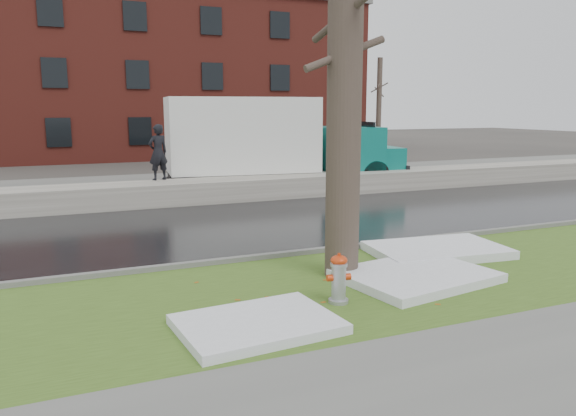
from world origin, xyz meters
name	(u,v)px	position (x,y,z in m)	size (l,w,h in m)	color
ground	(338,266)	(0.00, 0.00, 0.00)	(120.00, 120.00, 0.00)	#47423D
verge	(371,283)	(0.00, -1.25, 0.02)	(60.00, 4.50, 0.04)	#36511B
sidewalk	(535,370)	(0.00, -5.00, 0.03)	(60.00, 3.00, 0.05)	slate
road	(260,224)	(0.00, 4.50, 0.01)	(60.00, 7.00, 0.03)	black
parking_lot	(188,185)	(0.00, 13.00, 0.01)	(60.00, 9.00, 0.03)	slate
curb	(317,251)	(0.00, 1.00, 0.07)	(60.00, 0.15, 0.14)	slate
snowbank	(217,190)	(0.00, 8.70, 0.38)	(60.00, 1.60, 0.75)	#AEAA9F
brick_building	(157,80)	(2.00, 30.00, 5.00)	(26.00, 12.00, 10.00)	maroon
bg_tree_center	(29,104)	(-6.00, 26.00, 3.33)	(1.40, 1.62, 6.50)	brown
bg_tree_right	(379,105)	(16.00, 24.00, 3.33)	(1.40, 1.62, 6.50)	brown
fire_hydrant	(339,276)	(-1.07, -1.98, 0.48)	(0.41, 0.37, 0.83)	#9FA1A7
tree	(345,59)	(-0.29, -0.65, 4.01)	(1.64, 1.95, 7.88)	brown
box_truck	(271,142)	(2.65, 10.43, 1.87)	(10.72, 3.47, 3.54)	black
worker	(158,152)	(-1.84, 9.30, 1.68)	(0.68, 0.45, 1.86)	black
snow_patch_near	(416,276)	(0.82, -1.47, 0.12)	(2.60, 2.00, 0.16)	silver
snow_patch_far	(257,324)	(-2.65, -2.50, 0.11)	(2.20, 1.60, 0.14)	silver
snow_patch_side	(437,250)	(2.34, -0.13, 0.13)	(2.80, 1.80, 0.18)	silver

